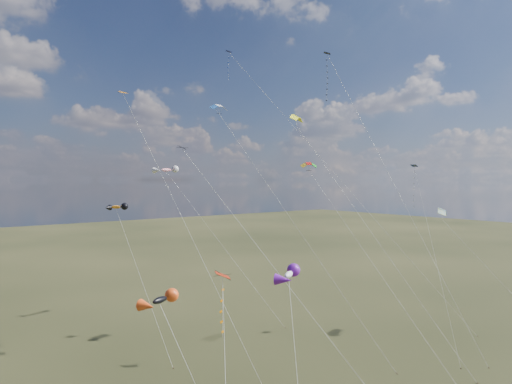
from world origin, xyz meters
TOP-DOWN VIEW (x-y plane):
  - diamond_black_high at (16.79, 22.56)m, footprint 5.26×19.96m
  - diamond_navy_tall at (12.06, 34.26)m, footprint 20.73×27.76m
  - diamond_black_mid at (-5.82, 11.27)m, footprint 10.65×17.55m
  - diamond_red_low at (-11.69, 6.76)m, footprint 6.56×10.12m
  - diamond_navy_right at (25.88, 16.37)m, footprint 8.12×11.20m
  - diamond_orange_center at (-6.45, 25.69)m, footprint 9.12×13.96m
  - parafoil_yellow at (12.73, 25.41)m, footprint 5.32×23.40m
  - parafoil_blue_white at (1.62, 26.81)m, footprint 11.76×17.86m
  - parafoil_striped at (28.80, 14.19)m, footprint 9.81×12.12m
  - parafoil_tricolor at (7.36, 17.64)m, footprint 4.37×18.00m
  - novelty_black_orange at (-14.99, 9.22)m, footprint 3.81×9.19m
  - novelty_orange_black at (-7.12, 36.89)m, footprint 2.89×12.96m
  - novelty_white_purple at (-9.48, 2.75)m, footprint 5.59×7.75m
  - novelty_redwhite_stripe at (4.01, 45.09)m, footprint 11.05×18.31m

SIDE VIEW (x-z plane):
  - diamond_red_low at x=-11.69m, z-range 4.34..18.41m
  - novelty_black_orange at x=-14.99m, z-range 5.88..18.70m
  - novelty_white_purple at x=-9.48m, z-range 6.89..21.71m
  - diamond_black_mid at x=-5.82m, z-range 3.98..27.14m
  - parafoil_striped at x=28.80m, z-range 7.74..24.71m
  - novelty_orange_black at x=-7.12m, z-range 8.10..25.46m
  - diamond_navy_right at x=25.88m, z-range 7.28..29.56m
  - diamond_orange_center at x=-6.45m, z-range 5.73..35.57m
  - novelty_redwhite_stripe at x=4.01m, z-range 10.51..32.90m
  - parafoil_tricolor at x=7.36m, z-range 10.54..33.01m
  - parafoil_yellow at x=12.73m, z-range 13.80..43.03m
  - parafoil_blue_white at x=1.62m, z-range 13.99..43.50m
  - diamond_black_high at x=16.79m, z-range 13.27..50.38m
  - diamond_navy_tall at x=12.06m, z-range 13.73..52.87m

